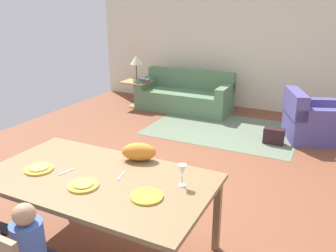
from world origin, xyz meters
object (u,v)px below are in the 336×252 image
at_px(cat, 139,152).
at_px(handbag, 274,136).
at_px(plate_near_man, 39,169).
at_px(couch, 185,96).
at_px(dining_table, 98,183).
at_px(book_upper, 144,80).
at_px(side_table, 137,90).
at_px(table_lamp, 136,61).
at_px(book_lower, 145,81).
at_px(armchair, 311,121).
at_px(wine_glass, 182,171).
at_px(plate_near_child, 83,185).
at_px(plate_near_woman, 147,196).

xyz_separation_m(cat, handbag, (0.79, 2.90, -0.71)).
bearing_deg(plate_near_man, couch, 97.27).
bearing_deg(dining_table, cat, 71.35).
bearing_deg(couch, handbag, -29.21).
height_order(plate_near_man, book_upper, plate_near_man).
bearing_deg(side_table, handbag, -16.15).
bearing_deg(table_lamp, cat, -58.62).
bearing_deg(table_lamp, book_lower, -4.71).
distance_m(plate_near_man, armchair, 4.44).
bearing_deg(couch, armchair, -14.77).
bearing_deg(book_upper, wine_glass, -56.41).
relative_size(cat, book_lower, 1.45).
distance_m(plate_near_man, book_upper, 4.57).
bearing_deg(plate_near_man, dining_table, 12.53).
xyz_separation_m(plate_near_man, wine_glass, (1.25, 0.30, 0.12)).
distance_m(side_table, table_lamp, 0.63).
height_order(plate_near_man, handbag, plate_near_man).
xyz_separation_m(cat, side_table, (-2.32, 3.80, -0.47)).
bearing_deg(dining_table, book_upper, 115.09).
bearing_deg(handbag, table_lamp, 163.85).
distance_m(plate_near_child, book_upper, 4.82).
bearing_deg(cat, dining_table, -130.30).
distance_m(plate_near_child, plate_near_woman, 0.55).
bearing_deg(armchair, side_table, 173.37).
bearing_deg(handbag, plate_near_woman, -96.67).
height_order(cat, armchair, cat).
bearing_deg(plate_near_child, plate_near_woman, 8.43).
distance_m(plate_near_woman, couch, 4.92).
distance_m(table_lamp, handbag, 3.35).
height_order(dining_table, plate_near_woman, plate_near_woman).
xyz_separation_m(armchair, handbag, (-0.50, -0.48, -0.19)).
xyz_separation_m(wine_glass, table_lamp, (-2.87, 4.06, 0.12)).
bearing_deg(book_lower, dining_table, -65.17).
bearing_deg(plate_near_man, book_upper, 108.30).
bearing_deg(plate_near_man, side_table, 110.45).
bearing_deg(plate_near_man, wine_glass, 13.53).
xyz_separation_m(plate_near_woman, cat, (-0.39, 0.54, 0.08)).
relative_size(plate_near_man, plate_near_child, 1.00).
distance_m(armchair, book_upper, 3.45).
height_order(cat, side_table, cat).
bearing_deg(cat, book_upper, 97.74).
bearing_deg(cat, side_table, 99.74).
relative_size(plate_near_child, couch, 0.13).
height_order(dining_table, book_upper, dining_table).
bearing_deg(cat, handbag, 53.06).
height_order(plate_near_child, handbag, plate_near_child).
bearing_deg(book_upper, couch, 18.40).
bearing_deg(handbag, couch, 150.79).
height_order(table_lamp, handbag, table_lamp).
bearing_deg(wine_glass, armchair, 78.59).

